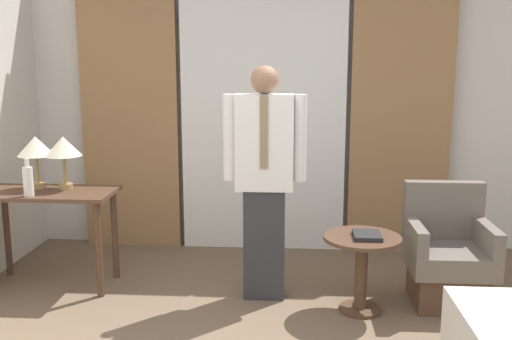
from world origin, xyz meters
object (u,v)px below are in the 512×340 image
object	(u,v)px
armchair	(447,259)
book	(367,235)
desk	(48,209)
side_table	(362,260)
bottle_near_edge	(28,181)
table_lamp_left	(36,148)
person	(264,174)
table_lamp_right	(63,148)

from	to	relation	value
armchair	book	size ratio (longest dim) A/B	3.88
desk	side_table	distance (m)	2.38
book	bottle_near_edge	bearing A→B (deg)	175.86
bottle_near_edge	book	xyz separation A→B (m)	(2.43, -0.18, -0.31)
table_lamp_left	bottle_near_edge	distance (m)	0.33
person	armchair	distance (m)	1.45
table_lamp_left	armchair	bearing A→B (deg)	-3.85
person	table_lamp_left	bearing A→B (deg)	173.38
table_lamp_left	bottle_near_edge	bearing A→B (deg)	-79.49
table_lamp_right	person	size ratio (longest dim) A/B	0.24
desk	table_lamp_right	xyz separation A→B (m)	(0.11, 0.09, 0.45)
desk	bottle_near_edge	size ratio (longest dim) A/B	3.67
desk	table_lamp_left	world-z (taller)	table_lamp_left
bottle_near_edge	desk	bearing A→B (deg)	70.11
table_lamp_left	person	world-z (taller)	person
table_lamp_left	person	distance (m)	1.79
table_lamp_left	table_lamp_right	xyz separation A→B (m)	(0.22, 0.00, 0.00)
table_lamp_left	side_table	bearing A→B (deg)	-9.44
desk	side_table	world-z (taller)	desk
armchair	table_lamp_right	bearing A→B (deg)	175.86
person	armchair	world-z (taller)	person
person	side_table	world-z (taller)	person
side_table	desk	bearing A→B (deg)	172.34
bottle_near_edge	book	world-z (taller)	bottle_near_edge
person	side_table	distance (m)	0.91
table_lamp_right	armchair	xyz separation A→B (m)	(2.87, -0.21, -0.75)
side_table	book	size ratio (longest dim) A/B	2.48
armchair	side_table	xyz separation A→B (m)	(-0.64, -0.20, 0.05)
table_lamp_right	book	distance (m)	2.36
bottle_near_edge	book	bearing A→B (deg)	-4.14
table_lamp_left	table_lamp_right	bearing A→B (deg)	0.00
bottle_near_edge	person	xyz separation A→B (m)	(1.72, 0.05, 0.06)
desk	armchair	world-z (taller)	armchair
table_lamp_right	side_table	world-z (taller)	table_lamp_right
desk	side_table	xyz separation A→B (m)	(2.34, -0.32, -0.25)
desk	person	distance (m)	1.69
table_lamp_left	armchair	world-z (taller)	table_lamp_left
desk	side_table	size ratio (longest dim) A/B	1.85
desk	bottle_near_edge	xyz separation A→B (m)	(-0.06, -0.17, 0.25)
table_lamp_right	book	size ratio (longest dim) A/B	1.85
desk	book	xyz separation A→B (m)	(2.37, -0.34, -0.06)
person	side_table	xyz separation A→B (m)	(0.68, -0.20, -0.56)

